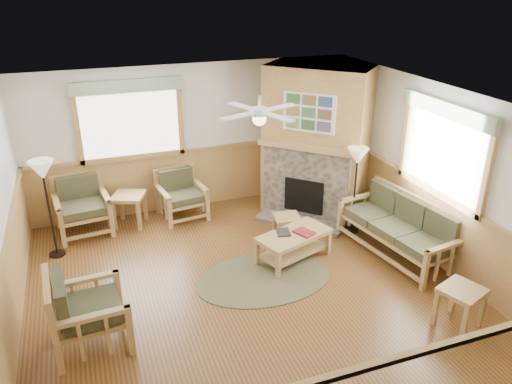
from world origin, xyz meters
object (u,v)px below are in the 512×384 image
object	(u,v)px
coffee_table	(293,246)
end_table_chairs	(130,210)
armchair_back_right	(181,195)
footstool	(287,226)
armchair_back_left	(82,207)
armchair_left	(89,309)
end_table_sofa	(459,307)
floor_lamp_left	(49,209)
floor_lamp_right	(355,191)
sofa	(397,228)

from	to	relation	value
coffee_table	end_table_chairs	xyz separation A→B (m)	(-2.25, 2.07, 0.06)
armchair_back_right	footstool	bearing A→B (deg)	-49.14
armchair_back_left	armchair_left	distance (m)	2.99
end_table_sofa	floor_lamp_left	bearing A→B (deg)	143.21
armchair_left	floor_lamp_left	bearing A→B (deg)	6.49
floor_lamp_left	footstool	bearing A→B (deg)	-10.20
armchair_left	armchair_back_right	bearing A→B (deg)	-34.16
armchair_left	floor_lamp_right	xyz separation A→B (m)	(4.42, 1.45, 0.28)
armchair_back_right	end_table_chairs	xyz separation A→B (m)	(-0.94, 0.00, -0.14)
armchair_back_right	coffee_table	size ratio (longest dim) A/B	0.75
coffee_table	armchair_left	bearing A→B (deg)	177.25
sofa	armchair_back_right	xyz separation A→B (m)	(-2.92, 2.46, -0.02)
armchair_back_right	floor_lamp_right	distance (m)	3.09
armchair_back_left	footstool	xyz separation A→B (m)	(3.24, -1.32, -0.30)
armchair_back_left	end_table_chairs	size ratio (longest dim) A/B	1.64
floor_lamp_left	floor_lamp_right	distance (m)	4.92
armchair_left	armchair_back_left	bearing A→B (deg)	-4.57
armchair_back_left	coffee_table	xyz separation A→B (m)	(3.02, -2.07, -0.25)
sofa	floor_lamp_right	xyz separation A→B (m)	(-0.26, 0.91, 0.31)
end_table_sofa	floor_lamp_right	world-z (taller)	floor_lamp_right
armchair_back_left	armchair_left	bearing A→B (deg)	-97.30
armchair_left	end_table_sofa	world-z (taller)	armchair_left
armchair_left	coffee_table	xyz separation A→B (m)	(3.07, 0.92, -0.26)
armchair_back_left	end_table_sofa	size ratio (longest dim) A/B	1.75
armchair_back_right	footstool	size ratio (longest dim) A/B	2.06
coffee_table	floor_lamp_right	bearing A→B (deg)	1.70
armchair_back_right	coffee_table	bearing A→B (deg)	-65.85
end_table_chairs	end_table_sofa	bearing A→B (deg)	-50.02
coffee_table	end_table_sofa	distance (m)	2.55
armchair_left	end_table_sofa	bearing A→B (deg)	-109.67
sofa	floor_lamp_left	bearing A→B (deg)	-118.28
footstool	end_table_chairs	bearing A→B (deg)	151.78
coffee_table	floor_lamp_right	size ratio (longest dim) A/B	0.75
armchair_back_right	end_table_sofa	size ratio (longest dim) A/B	1.57
armchair_back_right	coffee_table	world-z (taller)	armchair_back_right
armchair_back_left	end_table_chairs	world-z (taller)	armchair_back_left
end_table_chairs	end_table_sofa	world-z (taller)	end_table_chairs
sofa	coffee_table	distance (m)	1.67
armchair_left	sofa	bearing A→B (deg)	-87.16
end_table_chairs	floor_lamp_left	size ratio (longest dim) A/B	0.37
floor_lamp_left	floor_lamp_right	xyz separation A→B (m)	(4.84, -0.89, -0.04)
sofa	armchair_back_left	distance (m)	5.24
end_table_sofa	footstool	bearing A→B (deg)	110.65
armchair_left	floor_lamp_right	bearing A→B (deg)	-75.56
armchair_back_left	armchair_back_right	xyz separation A→B (m)	(1.71, 0.00, -0.05)
coffee_table	end_table_chairs	distance (m)	3.05
armchair_back_right	floor_lamp_right	xyz separation A→B (m)	(2.66, -1.54, 0.33)
coffee_table	footstool	xyz separation A→B (m)	(0.21, 0.75, -0.05)
coffee_table	end_table_sofa	world-z (taller)	end_table_sofa
armchair_back_right	floor_lamp_left	size ratio (longest dim) A/B	0.54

